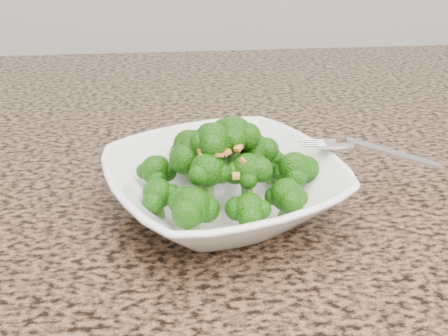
{
  "coord_description": "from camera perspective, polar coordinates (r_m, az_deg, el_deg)",
  "views": [
    {
      "loc": [
        -0.1,
        -0.28,
        1.2
      ],
      "look_at": [
        -0.06,
        0.21,
        0.95
      ],
      "focal_mm": 45.0,
      "sensor_mm": 36.0,
      "label": 1
    }
  ],
  "objects": [
    {
      "name": "granite_counter",
      "position": [
        0.67,
        4.36,
        -1.17
      ],
      "size": [
        1.64,
        1.04,
        0.03
      ],
      "primitive_type": "cube",
      "color": "brown",
      "rests_on": "cabinet"
    },
    {
      "name": "garlic_topping",
      "position": [
        0.52,
        -0.0,
        7.43
      ],
      "size": [
        0.12,
        0.12,
        0.01
      ],
      "primitive_type": null,
      "color": "orange",
      "rests_on": "broccoli_pile"
    },
    {
      "name": "fork",
      "position": [
        0.58,
        12.41,
        2.18
      ],
      "size": [
        0.16,
        0.07,
        0.01
      ],
      "primitive_type": null,
      "rotation": [
        0.0,
        0.0,
        -0.3
      ],
      "color": "silver",
      "rests_on": "bowl"
    },
    {
      "name": "broccoli_pile",
      "position": [
        0.54,
        -0.0,
        3.75
      ],
      "size": [
        0.2,
        0.2,
        0.07
      ],
      "primitive_type": null,
      "color": "#1E5D0A",
      "rests_on": "bowl"
    },
    {
      "name": "bowl",
      "position": [
        0.56,
        -0.0,
        -2.0
      ],
      "size": [
        0.29,
        0.29,
        0.06
      ],
      "primitive_type": "imported",
      "rotation": [
        0.0,
        0.0,
        0.36
      ],
      "color": "white",
      "rests_on": "granite_counter"
    }
  ]
}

